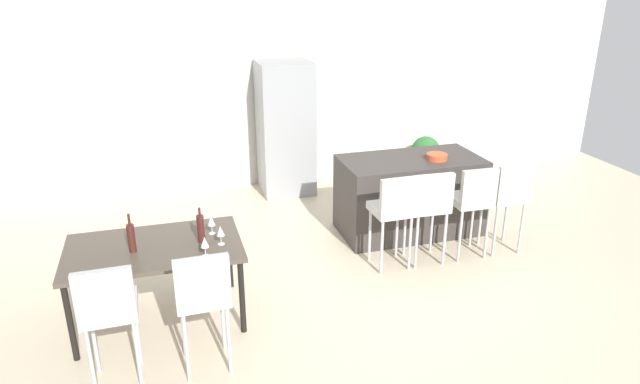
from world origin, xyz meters
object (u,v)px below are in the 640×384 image
bar_chair_middle (429,203)px  wine_glass_left (211,221)px  wine_glass_right (205,243)px  dining_chair_near (108,307)px  dining_chair_far (202,293)px  wine_bottle_near (131,237)px  kitchen_island (409,195)px  bar_chair_right (473,198)px  wine_bottle_corner (201,228)px  wine_glass_middle (220,231)px  refrigerator (285,129)px  potted_plant (425,153)px  dining_table (154,252)px  fruit_bowl (437,157)px  bar_chair_left (394,207)px  bar_chair_far (508,193)px

bar_chair_middle → wine_glass_left: bearing=-175.0°
wine_glass_left → wine_glass_right: same height
dining_chair_near → dining_chair_far: 0.67m
wine_bottle_near → kitchen_island: bearing=20.6°
bar_chair_right → dining_chair_near: (-3.62, -1.13, 0.00)m
wine_bottle_corner → wine_glass_right: wine_bottle_corner is taller
wine_glass_middle → wine_glass_right: (-0.15, -0.18, 0.00)m
wine_glass_right → refrigerator: 3.47m
dining_chair_near → wine_glass_middle: (0.90, 0.69, 0.17)m
bar_chair_middle → potted_plant: 2.84m
dining_table → fruit_bowl: 3.36m
refrigerator → kitchen_island: bearing=-57.6°
wine_glass_left → wine_glass_middle: (0.05, -0.24, 0.00)m
bar_chair_left → dining_chair_far: 2.33m
bar_chair_left → wine_bottle_near: bearing=-171.9°
wine_glass_right → potted_plant: bearing=41.2°
dining_chair_near → wine_bottle_near: (0.17, 0.76, 0.17)m
dining_chair_far → potted_plant: (3.68, 3.66, -0.32)m
dining_chair_far → refrigerator: size_ratio=0.57×
wine_bottle_near → wine_glass_left: 0.70m
bar_chair_middle → wine_glass_left: size_ratio=6.03×
bar_chair_left → potted_plant: bearing=57.1°
bar_chair_middle → dining_table: bar_chair_middle is taller
kitchen_island → fruit_bowl: fruit_bowl is taller
bar_chair_left → bar_chair_middle: bearing=0.0°
bar_chair_middle → dining_table: bearing=-173.7°
dining_chair_near → wine_bottle_corner: 1.09m
bar_chair_right → fruit_bowl: bar_chair_right is taller
bar_chair_right → dining_chair_near: size_ratio=1.00×
dining_chair_far → fruit_bowl: size_ratio=4.35×
wine_glass_middle → potted_plant: (3.45, 2.97, -0.49)m
bar_chair_left → bar_chair_middle: 0.40m
bar_chair_middle → wine_glass_right: (-2.37, -0.62, 0.17)m
kitchen_island → wine_glass_right: 2.92m
bar_chair_right → dining_chair_near: same height
dining_table → dining_chair_far: size_ratio=1.42×
bar_chair_left → potted_plant: bar_chair_left is taller
wine_bottle_corner → wine_glass_left: (0.10, 0.14, -0.01)m
wine_bottle_near → bar_chair_right: bearing=6.0°
wine_bottle_corner → potted_plant: bearing=38.6°
bar_chair_middle → potted_plant: bearing=64.0°
bar_chair_middle → fruit_bowl: bearing=58.3°
bar_chair_far → wine_glass_right: bearing=-169.4°
wine_bottle_near → wine_glass_right: bearing=-23.7°
bar_chair_middle → bar_chair_far: 0.94m
bar_chair_right → refrigerator: refrigerator is taller
dining_chair_far → wine_bottle_near: wine_bottle_near is taller
bar_chair_right → wine_glass_middle: size_ratio=6.03×
bar_chair_far → wine_bottle_near: (-3.89, -0.36, 0.17)m
wine_bottle_near → potted_plant: (4.18, 2.90, -0.50)m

